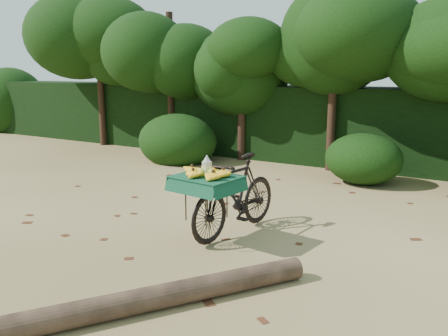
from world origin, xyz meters
The scene contains 7 objects.
ground centered at (0.00, 0.00, 0.00)m, with size 80.00×80.00×0.00m, color tan.
vendor_bicycle centered at (0.80, 0.51, 0.55)m, with size 0.85×1.88×1.09m.
fallen_log centered at (1.22, -1.71, 0.12)m, with size 0.23×0.23×3.20m, color brown.
hedge_backdrop centered at (0.00, 6.30, 0.90)m, with size 26.00×1.80×1.80m, color black.
tree_row centered at (-0.65, 5.50, 2.00)m, with size 14.50×2.00×4.00m, color black, non-canonical shape.
bush_clumps centered at (0.50, 4.30, 0.45)m, with size 8.80×1.70×0.90m, color black, non-canonical shape.
leaf_litter centered at (0.00, 0.65, 0.01)m, with size 7.00×7.30×0.01m, color #4F2815, non-canonical shape.
Camera 1 is at (3.89, -4.82, 2.18)m, focal length 38.00 mm.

